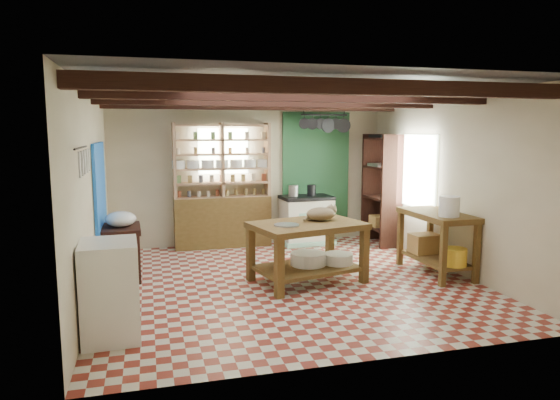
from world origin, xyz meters
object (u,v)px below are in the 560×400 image
object	(u,v)px
work_table	(307,252)
stove	(306,220)
prep_table	(122,253)
white_cabinet	(110,290)
cat	(321,214)
right_counter	(436,243)

from	to	relation	value
work_table	stove	size ratio (longest dim) A/B	1.61
stove	work_table	bearing A→B (deg)	-110.79
stove	prep_table	bearing A→B (deg)	-158.70
white_cabinet	work_table	bearing A→B (deg)	24.81
work_table	prep_table	distance (m)	2.58
work_table	cat	size ratio (longest dim) A/B	3.54
right_counter	cat	world-z (taller)	cat
work_table	right_counter	bearing A→B (deg)	-16.68
work_table	cat	bearing A→B (deg)	11.31
work_table	stove	distance (m)	2.34
work_table	white_cabinet	bearing A→B (deg)	-166.37
white_cabinet	prep_table	bearing A→B (deg)	87.00
white_cabinet	right_counter	bearing A→B (deg)	12.46
white_cabinet	right_counter	distance (m)	4.55
stove	prep_table	size ratio (longest dim) A/B	1.21
work_table	white_cabinet	world-z (taller)	white_cabinet
white_cabinet	right_counter	world-z (taller)	white_cabinet
stove	cat	bearing A→B (deg)	-105.84
work_table	prep_table	size ratio (longest dim) A/B	1.94
work_table	cat	distance (m)	0.57
cat	work_table	bearing A→B (deg)	-178.69
white_cabinet	cat	bearing A→B (deg)	24.61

